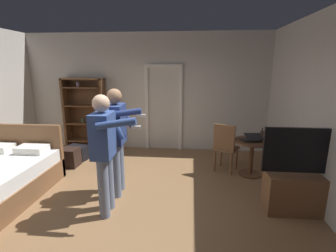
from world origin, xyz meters
The scene contains 13 objects.
ground_plane centered at (0.00, 0.00, 0.00)m, with size 6.59×6.59×0.00m, color olive.
wall_back centered at (0.00, 2.81, 1.44)m, with size 6.24×0.12×2.88m, color beige.
doorway_frame centered at (0.44, 2.73, 1.22)m, with size 0.93×0.08×2.13m.
bookshelf centered at (-1.53, 2.58, 0.97)m, with size 1.04×0.32×1.80m.
tv_flatscreen centered at (2.70, 0.06, 0.39)m, with size 1.10×0.40×1.27m.
side_table centered at (2.31, 1.29, 0.48)m, with size 0.72×0.72×0.70m.
laptop centered at (2.29, 1.25, 0.75)m, with size 0.36×0.37×0.16m.
bottle_on_table centered at (2.45, 1.21, 0.81)m, with size 0.06×0.06×0.27m.
wooden_chair centered at (1.82, 1.40, 0.54)m, with size 0.57×0.57×0.99m.
person_blue_shirt centered at (-0.04, -0.22, 1.00)m, with size 0.71×0.57×1.72m.
person_striped_shirt centered at (-0.04, 0.36, 1.02)m, with size 0.67×0.60×1.74m.
suitcase_dark centered at (-1.43, 1.79, 0.16)m, with size 0.48×0.30×0.31m, color black.
suitcase_small centered at (-1.48, 1.38, 0.19)m, with size 0.49×0.34×0.39m, color black.
Camera 1 is at (1.13, -3.34, 2.07)m, focal length 26.36 mm.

